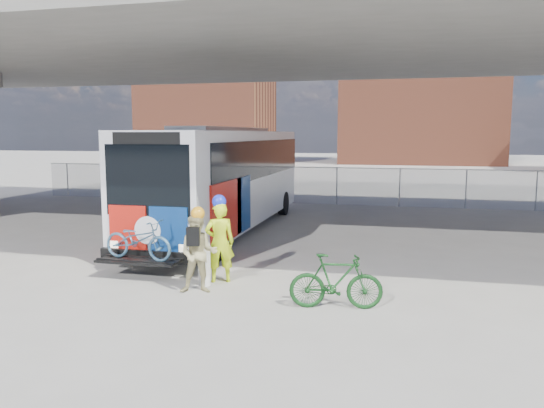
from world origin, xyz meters
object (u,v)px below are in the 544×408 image
(bike_parked, at_px, (336,281))
(cyclist_hivis, at_px, (220,240))
(bus, at_px, (226,172))
(bollard, at_px, (204,261))
(cyclist_tan, at_px, (198,252))

(bike_parked, bearing_deg, cyclist_hivis, 56.59)
(bus, height_order, bollard, bus)
(bollard, distance_m, cyclist_tan, 0.67)
(cyclist_hivis, distance_m, bike_parked, 3.20)
(bus, distance_m, bike_parked, 9.16)
(bus, bearing_deg, cyclist_hivis, -72.76)
(cyclist_tan, height_order, bike_parked, cyclist_tan)
(bus, relative_size, cyclist_hivis, 6.28)
(bus, xyz_separation_m, bollard, (1.72, -6.68, -1.54))
(bollard, bearing_deg, cyclist_hivis, 56.27)
(bollard, height_order, cyclist_hivis, cyclist_hivis)
(bollard, xyz_separation_m, cyclist_tan, (0.08, -0.57, 0.34))
(bus, xyz_separation_m, cyclist_tan, (1.80, -7.25, -1.20))
(cyclist_hivis, bearing_deg, bike_parked, 132.37)
(bus, relative_size, bollard, 12.29)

